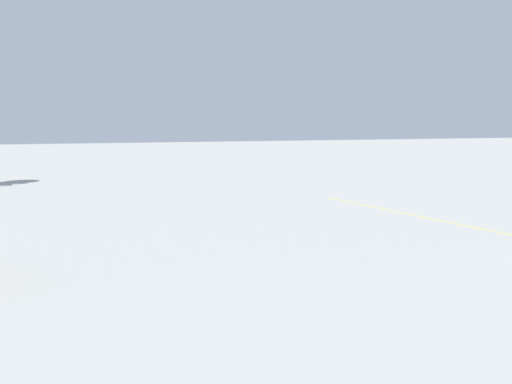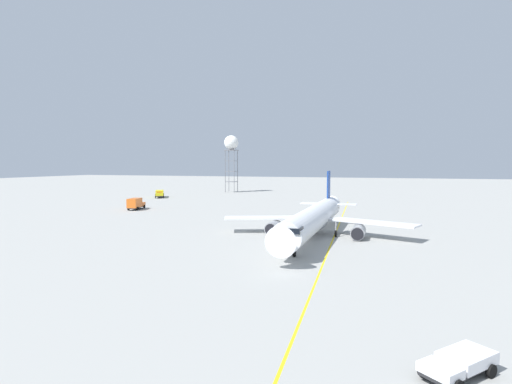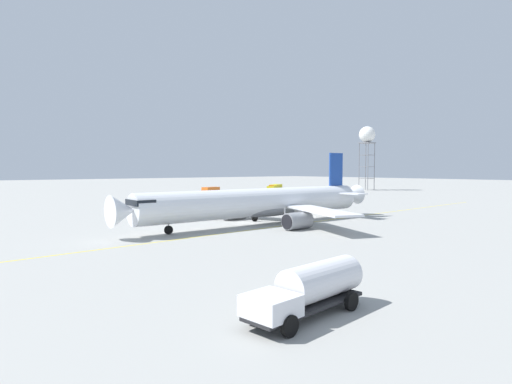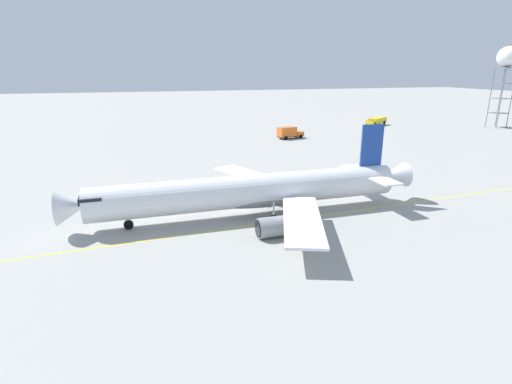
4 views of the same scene
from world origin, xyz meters
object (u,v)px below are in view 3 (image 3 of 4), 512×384
fuel_tanker_truck (311,287)px  catering_truck_truck (212,192)px  airliner_main (262,204)px  fire_tender_truck (275,187)px  radar_tower (367,136)px

fuel_tanker_truck → catering_truck_truck: 97.99m
airliner_main → catering_truck_truck: 59.10m
fire_tender_truck → fuel_tanker_truck: fuel_tanker_truck is taller
fire_tender_truck → radar_tower: (-34.44, 14.62, 19.15)m
fire_tender_truck → fuel_tanker_truck: 131.98m
fire_tender_truck → fuel_tanker_truck: size_ratio=1.18×
airliner_main → radar_tower: radar_tower is taller
fuel_tanker_truck → catering_truck_truck: bearing=-126.3°
catering_truck_truck → fuel_tanker_truck: bearing=-133.0°
airliner_main → fire_tender_truck: 92.95m
airliner_main → catering_truck_truck: airliner_main is taller
radar_tower → fire_tender_truck: bearing=-23.0°
fuel_tanker_truck → catering_truck_truck: catering_truck_truck is taller
catering_truck_truck → fire_tender_truck: bearing=9.4°
catering_truck_truck → radar_tower: 73.94m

